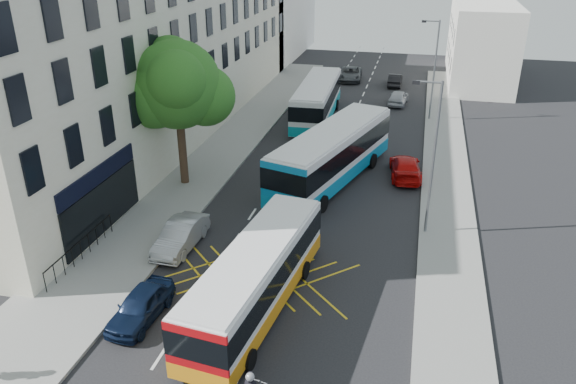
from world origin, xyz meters
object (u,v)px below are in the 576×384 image
Objects in this scene: bus_near at (256,278)px; distant_car_silver at (398,97)px; bus_far at (317,100)px; distant_car_dark at (395,80)px; parked_car_blue at (141,306)px; red_hatchback at (405,167)px; parked_car_silver at (181,235)px; bus_mid at (332,155)px; distant_car_grey at (351,74)px; lamp_near at (432,151)px; lamp_far at (434,65)px; street_tree at (177,86)px.

bus_near is 2.77× the size of distant_car_silver.
bus_far reaches higher than distant_car_dark.
distant_car_silver reaches higher than parked_car_blue.
bus_near is 16.56m from red_hatchback.
parked_car_blue is 5.75m from parked_car_silver.
distant_car_grey is (-2.38, 26.67, -1.16)m from bus_mid.
parked_car_silver is at bearing 77.10° from distant_car_dark.
lamp_near reaches higher than parked_car_blue.
bus_mid is 11.60m from parked_car_silver.
bus_mid is 3.36× the size of parked_car_blue.
red_hatchback is (7.82, -10.51, -1.03)m from bus_far.
bus_far reaches higher than parked_car_silver.
lamp_near is at bearing -90.00° from lamp_far.
distant_car_dark is (2.37, 25.40, -1.21)m from bus_mid.
bus_near is at bearing 64.14° from red_hatchback.
parked_car_silver is (-11.80, -24.33, -3.93)m from lamp_far.
lamp_near is 20.00m from lamp_far.
lamp_near is at bearing -27.41° from bus_mid.
distant_car_grey is (0.93, 14.33, -1.03)m from bus_far.
red_hatchback is (5.40, 15.63, -0.87)m from bus_near.
lamp_far reaches higher than red_hatchback.
lamp_near is at bearing -65.22° from bus_far.
distant_car_dark is (8.36, 35.27, -0.07)m from parked_car_silver.
bus_near is 6.49m from parked_car_silver.
red_hatchback is at bearing 100.02° from lamp_near.
bus_near is at bearing -91.62° from distant_car_grey.
distant_car_silver is at bearing 79.56° from parked_car_blue.
street_tree is 2.33× the size of parked_car_blue.
bus_near is 2.53× the size of parked_car_silver.
lamp_near reaches higher than bus_mid.
distant_car_dark is (5.68, 13.06, -1.08)m from bus_far.
distant_car_silver is at bearing 74.33° from parked_car_silver.
lamp_far reaches higher than bus_far.
lamp_near is 1.74× the size of red_hatchback.
parked_car_blue is 35.22m from distant_car_silver.
lamp_near reaches higher than distant_car_silver.
distant_car_grey reaches higher than red_hatchback.
parked_car_blue is 42.35m from distant_car_grey.
street_tree is 2.30× the size of distant_car_silver.
lamp_near is at bearing 96.78° from distant_car_dark.
distant_car_silver is at bearing -91.95° from red_hatchback.
parked_car_silver reaches higher than parked_car_blue.
lamp_far is at bearing -59.86° from distant_car_grey.
street_tree is 0.83× the size of bus_near.
lamp_near is 0.63× the size of bus_mid.
distant_car_silver is 1.02× the size of distant_car_dark.
street_tree is at bearing 68.50° from distant_car_dark.
red_hatchback is at bearing -55.60° from bus_far.
lamp_near is 11.07m from bus_near.
red_hatchback reaches higher than distant_car_silver.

